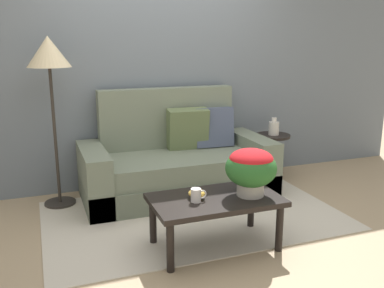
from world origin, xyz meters
name	(u,v)px	position (x,y,z in m)	size (l,w,h in m)	color
ground_plane	(200,223)	(0.00, 0.00, 0.00)	(14.00, 14.00, 0.00)	tan
wall_back	(157,53)	(0.00, 1.28, 1.44)	(6.40, 0.12, 2.88)	slate
area_rug	(193,215)	(0.00, 0.17, 0.01)	(2.66, 1.64, 0.01)	beige
couch	(177,164)	(0.06, 0.80, 0.32)	(1.93, 0.91, 1.08)	#626B59
coffee_table	(215,204)	(-0.05, -0.45, 0.36)	(0.99, 0.57, 0.41)	black
side_table	(272,148)	(1.25, 0.90, 0.36)	(0.40, 0.40, 0.52)	black
floor_lamp	(49,63)	(-1.13, 0.89, 1.38)	(0.40, 0.40, 1.62)	#2D2823
potted_plant	(251,167)	(0.22, -0.50, 0.64)	(0.39, 0.39, 0.37)	#B7B2A8
coffee_mug	(196,195)	(-0.22, -0.48, 0.46)	(0.12, 0.08, 0.10)	white
snack_bowl	(197,193)	(-0.19, -0.41, 0.45)	(0.13, 0.13, 0.07)	gold
table_vase	(274,128)	(1.26, 0.89, 0.60)	(0.12, 0.12, 0.20)	silver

